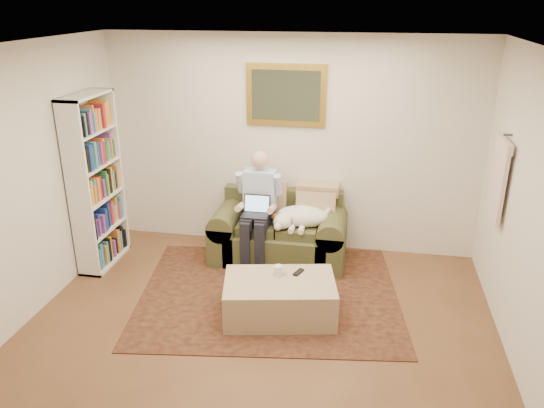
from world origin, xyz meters
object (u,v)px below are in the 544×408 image
(laptop, at_px, (256,210))
(ottoman, at_px, (280,298))
(coffee_mug, at_px, (278,270))
(bookshelf, at_px, (96,182))
(sofa, at_px, (279,237))
(seated_man, at_px, (257,210))
(sleeping_dog, at_px, (302,216))

(laptop, bearing_deg, ottoman, -66.21)
(coffee_mug, xyz_separation_m, bookshelf, (-2.22, 0.65, 0.56))
(sofa, bearing_deg, seated_man, -148.55)
(ottoman, relative_size, coffee_mug, 10.77)
(laptop, bearing_deg, coffee_mug, -65.34)
(ottoman, xyz_separation_m, bookshelf, (-2.26, 0.77, 0.80))
(bookshelf, bearing_deg, seated_man, 10.11)
(seated_man, bearing_deg, laptop, -90.00)
(bookshelf, bearing_deg, sleeping_dog, 9.45)
(sleeping_dog, distance_m, coffee_mug, 1.05)
(sleeping_dog, bearing_deg, laptop, -166.36)
(seated_man, height_order, sleeping_dog, seated_man)
(laptop, distance_m, sleeping_dog, 0.54)
(seated_man, relative_size, ottoman, 1.23)
(laptop, distance_m, bookshelf, 1.85)
(sofa, bearing_deg, bookshelf, -167.13)
(sleeping_dog, relative_size, bookshelf, 0.32)
(laptop, height_order, ottoman, laptop)
(sleeping_dog, xyz_separation_m, coffee_mug, (-0.10, -1.04, -0.16))
(sofa, relative_size, laptop, 5.15)
(seated_man, xyz_separation_m, laptop, (-0.00, -0.06, 0.03))
(coffee_mug, distance_m, bookshelf, 2.38)
(sofa, relative_size, sleeping_dog, 2.43)
(sofa, xyz_separation_m, ottoman, (0.22, -1.23, -0.08))
(ottoman, bearing_deg, sofa, 99.99)
(sleeping_dog, height_order, ottoman, sleeping_dog)
(sofa, relative_size, seated_man, 1.19)
(bookshelf, bearing_deg, coffee_mug, -16.28)
(laptop, xyz_separation_m, bookshelf, (-1.81, -0.26, 0.31))
(sleeping_dog, height_order, bookshelf, bookshelf)
(ottoman, bearing_deg, laptop, 113.79)
(coffee_mug, bearing_deg, bookshelf, 163.72)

